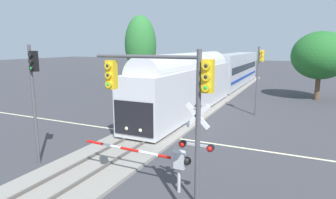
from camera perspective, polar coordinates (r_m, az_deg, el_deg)
ground_plane at (r=20.03m, az=-3.37°, el=-7.01°), size 220.00×220.00×0.00m
road_centre_stripe at (r=20.03m, az=-3.37°, el=-7.00°), size 44.00×0.20×0.01m
railway_track at (r=20.00m, az=-3.37°, el=-6.75°), size 4.40×80.00×0.32m
commuter_train at (r=34.63m, az=9.65°, el=5.09°), size 3.04×40.60×5.16m
crossing_gate_near at (r=12.30m, az=-0.17°, el=-11.72°), size 5.40×0.40×1.80m
crossing_signal_mast at (r=10.86m, az=5.79°, el=-8.59°), size 1.36×0.44×4.12m
traffic_signal_far_side at (r=25.98m, az=17.78°, el=5.64°), size 0.53×0.38×6.03m
traffic_signal_median at (r=15.72m, az=-25.27°, el=2.40°), size 0.53×0.38×6.14m
traffic_signal_near_right at (r=9.15m, az=-0.09°, el=0.74°), size 4.23×0.38×5.99m
oak_far_right at (r=36.37m, az=28.18°, el=7.76°), size 6.19×6.19×7.69m
pine_left_background at (r=43.47m, az=-5.50°, el=10.78°), size 4.69×4.69×10.52m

